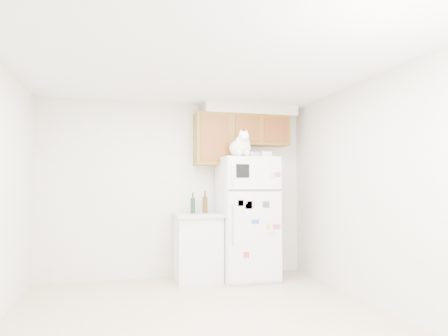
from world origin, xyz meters
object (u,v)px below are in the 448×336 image
object	(u,v)px
bottle_green	(193,203)
bottle_amber	(205,202)
cat	(241,147)
refrigerator	(247,218)
storage_box_back	(256,156)
storage_box_front	(266,155)
base_counter	(198,247)

from	to	relation	value
bottle_green	bottle_amber	xyz separation A→B (m)	(0.17, 0.00, 0.01)
cat	bottle_amber	xyz separation A→B (m)	(-0.42, 0.40, -0.76)
cat	refrigerator	bearing A→B (deg)	55.79
bottle_amber	storage_box_back	bearing A→B (deg)	0.31
storage_box_back	bottle_amber	distance (m)	1.02
storage_box_front	bottle_amber	size ratio (longest dim) A/B	0.48
cat	bottle_green	world-z (taller)	cat
storage_box_front	base_counter	bearing A→B (deg)	176.41
cat	bottle_green	bearing A→B (deg)	146.16
bottle_green	bottle_amber	distance (m)	0.17
cat	storage_box_back	bearing A→B (deg)	48.89
storage_box_front	bottle_green	size ratio (longest dim) A/B	0.52
refrigerator	cat	distance (m)	1.02
base_counter	bottle_amber	size ratio (longest dim) A/B	2.94
base_counter	storage_box_back	distance (m)	1.56
storage_box_back	bottle_amber	size ratio (longest dim) A/B	0.57
storage_box_back	bottle_green	size ratio (longest dim) A/B	0.62
bottle_green	bottle_amber	size ratio (longest dim) A/B	0.92
refrigerator	bottle_green	world-z (taller)	refrigerator
refrigerator	bottle_green	size ratio (longest dim) A/B	5.90
storage_box_back	bottle_amber	bearing A→B (deg)	-178.17
base_counter	cat	bearing A→B (deg)	-29.61
base_counter	bottle_green	size ratio (longest dim) A/B	3.19
cat	storage_box_front	distance (m)	0.48
refrigerator	base_counter	size ratio (longest dim) A/B	1.85
cat	storage_box_front	size ratio (longest dim) A/B	3.38
refrigerator	base_counter	distance (m)	0.79
cat	bottle_green	size ratio (longest dim) A/B	1.76
refrigerator	bottle_amber	xyz separation A→B (m)	(-0.57, 0.17, 0.23)
storage_box_front	bottle_amber	distance (m)	1.09
cat	storage_box_back	distance (m)	0.54
cat	bottle_amber	world-z (taller)	cat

